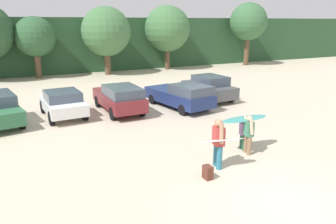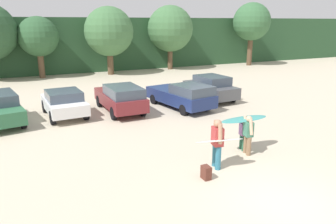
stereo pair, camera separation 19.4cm
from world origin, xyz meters
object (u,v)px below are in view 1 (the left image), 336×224
parked_car_navy (181,95)px  backpack_dropped (208,172)px  parked_car_white (63,103)px  surfboard_white (221,140)px  surfboard_teal (245,119)px  person_adult (218,141)px  person_child (243,132)px  person_companion (249,132)px  parked_car_maroon (119,98)px  parked_car_dark_gray (209,87)px

parked_car_navy → backpack_dropped: parked_car_navy is taller
parked_car_white → surfboard_white: bearing=-160.2°
parked_car_white → surfboard_teal: 9.96m
person_adult → person_child: 2.12m
person_child → person_companion: size_ratio=0.84×
parked_car_maroon → person_child: 8.04m
person_child → surfboard_white: bearing=43.0°
parked_car_maroon → surfboard_white: (0.91, -8.64, 0.22)m
parked_car_maroon → backpack_dropped: 9.11m
person_child → surfboard_teal: (-0.05, -0.08, 0.58)m
parked_car_dark_gray → surfboard_white: parked_car_dark_gray is taller
parked_car_white → person_companion: size_ratio=2.61×
person_companion → parked_car_maroon: bearing=-58.9°
parked_car_white → backpack_dropped: parked_car_white is taller
parked_car_navy → person_companion: size_ratio=3.21×
parked_car_dark_gray → surfboard_teal: (-3.55, -8.08, 0.50)m
surfboard_white → backpack_dropped: 1.23m
parked_car_dark_gray → person_companion: bearing=152.6°
parked_car_white → backpack_dropped: bearing=-165.2°
person_adult → backpack_dropped: bearing=49.4°
parked_car_dark_gray → person_adult: bearing=144.8°
surfboard_white → backpack_dropped: bearing=42.2°
parked_car_dark_gray → surfboard_white: (-5.37, -9.10, 0.24)m
parked_car_white → parked_car_dark_gray: parked_car_dark_gray is taller
parked_car_navy → parked_car_maroon: bearing=69.1°
person_adult → parked_car_white: bearing=-53.7°
person_companion → backpack_dropped: size_ratio=3.45×
parked_car_navy → person_adult: (-2.67, -7.78, 0.22)m
parked_car_maroon → parked_car_dark_gray: (6.28, 0.46, -0.02)m
parked_car_maroon → surfboard_teal: size_ratio=2.14×
person_child → surfboard_white: person_child is taller
parked_car_maroon → backpack_dropped: bearing=179.8°
parked_car_dark_gray → person_child: size_ratio=3.22×
person_companion → surfboard_white: 1.90m
parked_car_white → person_child: parked_car_white is taller
person_companion → surfboard_teal: 0.57m
parked_car_navy → surfboard_white: bearing=151.8°
parked_car_white → parked_car_maroon: size_ratio=0.88×
surfboard_teal → backpack_dropped: bearing=28.8°
parked_car_dark_gray → person_companion: parked_car_dark_gray is taller
person_adult → person_child: size_ratio=1.36×
person_child → parked_car_maroon: bearing=-57.2°
parked_car_white → person_companion: (5.73, -8.44, 0.10)m
parked_car_navy → surfboard_teal: bearing=163.5°
person_companion → backpack_dropped: bearing=36.2°
surfboard_teal → parked_car_dark_gray: bearing=-114.4°
parked_car_dark_gray → person_companion: size_ratio=2.72×
backpack_dropped → surfboard_white: bearing=29.9°
person_child → person_adult: bearing=39.8°
surfboard_white → surfboard_teal: size_ratio=0.83×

